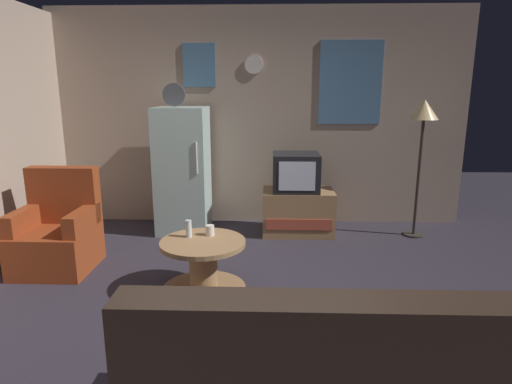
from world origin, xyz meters
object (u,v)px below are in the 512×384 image
(standing_lamp, at_px, (423,121))
(fridge, at_px, (183,170))
(tv_stand, at_px, (298,212))
(armchair, at_px, (58,234))
(wine_glass, at_px, (189,229))
(crt_tv, at_px, (296,172))
(coffee_table, at_px, (203,267))
(mug_ceramic_white, at_px, (210,230))

(standing_lamp, bearing_deg, fridge, 177.90)
(tv_stand, relative_size, armchair, 0.87)
(wine_glass, bearing_deg, crt_tv, 56.84)
(armchair, bearing_deg, fridge, 49.70)
(tv_stand, bearing_deg, standing_lamp, -1.84)
(coffee_table, height_order, armchair, armchair)
(wine_glass, bearing_deg, fridge, 102.73)
(fridge, relative_size, mug_ceramic_white, 19.67)
(fridge, height_order, standing_lamp, fridge)
(fridge, relative_size, standing_lamp, 1.11)
(coffee_table, bearing_deg, wine_glass, 145.66)
(crt_tv, bearing_deg, standing_lamp, -1.75)
(fridge, xyz_separation_m, mug_ceramic_white, (0.53, -1.53, -0.24))
(armchair, bearing_deg, coffee_table, -18.36)
(mug_ceramic_white, xyz_separation_m, armchair, (-1.53, 0.35, -0.17))
(tv_stand, distance_m, coffee_table, 1.85)
(tv_stand, xyz_separation_m, armchair, (-2.39, -1.12, 0.07))
(crt_tv, relative_size, armchair, 0.56)
(crt_tv, xyz_separation_m, mug_ceramic_white, (-0.82, -1.47, -0.24))
(tv_stand, bearing_deg, armchair, -154.84)
(fridge, xyz_separation_m, armchair, (-1.00, -1.18, -0.42))
(tv_stand, relative_size, mug_ceramic_white, 9.33)
(wine_glass, bearing_deg, coffee_table, -34.34)
(fridge, height_order, crt_tv, fridge)
(armchair, bearing_deg, tv_stand, 25.16)
(fridge, height_order, wine_glass, fridge)
(fridge, relative_size, crt_tv, 3.28)
(crt_tv, xyz_separation_m, armchair, (-2.35, -1.12, -0.41))
(tv_stand, distance_m, mug_ceramic_white, 1.72)
(mug_ceramic_white, bearing_deg, fridge, 109.19)
(fridge, height_order, armchair, fridge)
(coffee_table, height_order, wine_glass, wine_glass)
(wine_glass, height_order, mug_ceramic_white, wine_glass)
(standing_lamp, relative_size, mug_ceramic_white, 17.67)
(fridge, xyz_separation_m, coffee_table, (0.49, -1.67, -0.52))
(mug_ceramic_white, bearing_deg, crt_tv, 60.78)
(tv_stand, height_order, coffee_table, tv_stand)
(mug_ceramic_white, bearing_deg, wine_glass, -162.50)
(tv_stand, bearing_deg, fridge, 177.64)
(fridge, xyz_separation_m, wine_glass, (0.36, -1.58, -0.21))
(standing_lamp, height_order, armchair, standing_lamp)
(standing_lamp, xyz_separation_m, wine_glass, (-2.41, -1.48, -0.82))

